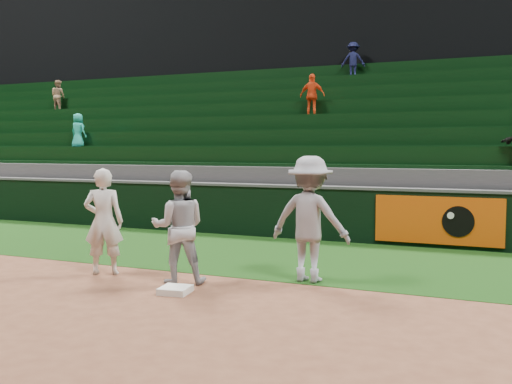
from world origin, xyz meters
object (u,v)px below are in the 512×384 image
first_baseman (104,221)px  base_coach (310,219)px  baserunner (179,227)px  first_base (175,290)px

first_baseman → base_coach: 3.44m
base_coach → baserunner: bearing=28.6°
first_base → base_coach: bearing=42.8°
first_baseman → first_base: bearing=135.3°
baserunner → base_coach: bearing=178.6°
baserunner → base_coach: (1.85, 0.89, 0.11)m
first_baseman → baserunner: (1.48, -0.06, -0.01)m
first_baseman → base_coach: (3.33, 0.83, 0.11)m
base_coach → first_base: bearing=45.7°
first_base → first_baseman: 2.04m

